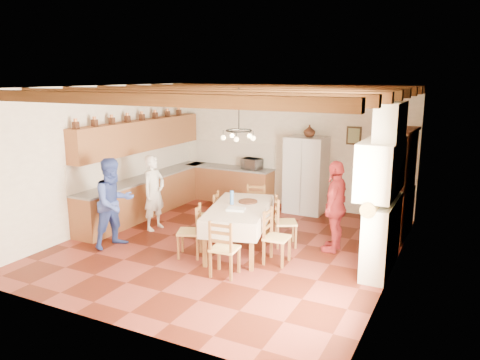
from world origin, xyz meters
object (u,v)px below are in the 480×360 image
at_px(chair_left_near, 189,231).
at_px(chair_left_far, 208,216).
at_px(chair_right_near, 277,237).
at_px(chair_end_far, 255,208).
at_px(hutch, 398,184).
at_px(person_woman_red, 335,206).
at_px(refrigerator, 306,175).
at_px(chair_right_far, 286,221).
at_px(chair_end_near, 225,247).
at_px(dining_table, 239,211).
at_px(person_woman_blue, 114,203).
at_px(microwave, 252,164).
at_px(person_man, 154,193).

relative_size(chair_left_near, chair_left_far, 1.00).
distance_m(chair_right_near, chair_end_far, 1.79).
relative_size(hutch, person_woman_red, 1.28).
relative_size(refrigerator, chair_right_far, 1.88).
distance_m(chair_end_near, person_woman_red, 2.33).
height_order(refrigerator, chair_left_near, refrigerator).
xyz_separation_m(dining_table, chair_right_near, (0.86, -0.24, -0.29)).
relative_size(chair_left_far, person_woman_blue, 0.56).
xyz_separation_m(hutch, chair_right_far, (-1.79, -1.50, -0.62)).
relative_size(chair_end_near, person_woman_blue, 0.56).
xyz_separation_m(hutch, microwave, (-3.65, 0.92, -0.06)).
xyz_separation_m(refrigerator, chair_left_near, (-0.93, -3.65, -0.42)).
bearing_deg(microwave, person_woman_red, -26.20).
bearing_deg(hutch, chair_end_near, -119.81).
distance_m(chair_left_near, microwave, 3.79).
xyz_separation_m(chair_left_far, chair_right_far, (1.52, 0.35, 0.00)).
relative_size(chair_right_near, chair_end_near, 1.00).
distance_m(dining_table, microwave, 3.29).
bearing_deg(chair_right_near, dining_table, 72.70).
bearing_deg(person_woman_red, chair_end_far, -100.03).
xyz_separation_m(chair_right_near, microwave, (-2.05, 3.30, 0.55)).
distance_m(chair_end_far, person_woman_blue, 2.86).
height_order(chair_left_near, chair_end_far, same).
height_order(chair_left_far, chair_end_near, same).
bearing_deg(chair_end_far, chair_left_far, -139.06).
distance_m(dining_table, person_woman_blue, 2.37).
height_order(person_man, person_woman_red, person_woman_red).
height_order(dining_table, chair_end_near, chair_end_near).
distance_m(hutch, person_woman_blue, 5.55).
height_order(hutch, chair_end_near, hutch).
bearing_deg(chair_right_far, chair_left_near, 105.05).
xyz_separation_m(hutch, person_man, (-4.63, -1.82, -0.30)).
xyz_separation_m(chair_left_near, person_woman_blue, (-1.54, -0.20, 0.38)).
bearing_deg(person_man, hutch, -63.05).
bearing_deg(chair_right_far, refrigerator, -18.79).
height_order(chair_left_near, microwave, microwave).
distance_m(chair_end_near, chair_end_far, 2.34).
relative_size(hutch, chair_end_near, 2.28).
relative_size(chair_right_near, microwave, 1.98).
bearing_deg(hutch, chair_right_near, -120.06).
distance_m(hutch, chair_end_far, 2.93).
xyz_separation_m(chair_right_near, chair_end_far, (-1.09, 1.42, 0.00)).
bearing_deg(chair_left_near, dining_table, 111.99).
relative_size(chair_left_near, chair_end_far, 1.00).
height_order(hutch, person_woman_red, hutch).
distance_m(person_woman_blue, microwave, 4.05).
bearing_deg(dining_table, person_man, 171.74).
height_order(chair_right_far, person_man, person_man).
bearing_deg(chair_end_near, dining_table, -79.95).
height_order(dining_table, person_man, person_man).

